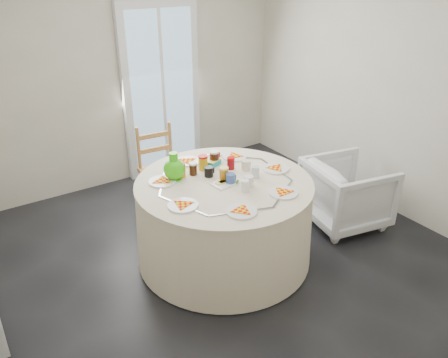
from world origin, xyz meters
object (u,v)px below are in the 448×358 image
armchair (347,189)px  green_pitcher (174,169)px  table (224,221)px  wooden_chair (162,170)px

armchair → green_pitcher: bearing=85.7°
table → wooden_chair: bearing=93.9°
table → green_pitcher: (-0.33, 0.28, 0.49)m
wooden_chair → armchair: bearing=-37.4°
wooden_chair → armchair: wooden_chair is taller
armchair → green_pitcher: size_ratio=3.15×
wooden_chair → green_pitcher: size_ratio=3.90×
green_pitcher → table: bearing=-18.2°
table → armchair: size_ratio=2.09×
armchair → green_pitcher: green_pitcher is taller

